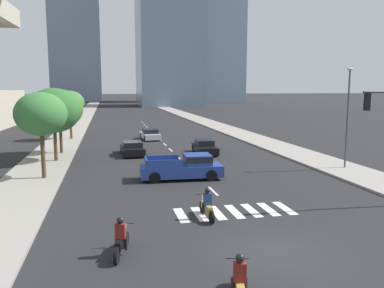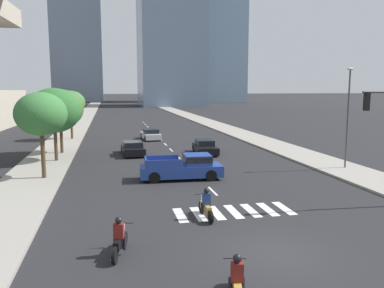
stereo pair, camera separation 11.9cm
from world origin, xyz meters
TOP-DOWN VIEW (x-y plane):
  - ground_plane at (0.00, 0.00)m, footprint 800.00×800.00m
  - sidewalk_east at (11.10, 30.00)m, footprint 4.00×260.00m
  - sidewalk_west at (-11.10, 30.00)m, footprint 4.00×260.00m
  - crosswalk_near at (0.00, 5.08)m, footprint 5.85×2.22m
  - lane_divider_center at (0.00, 33.08)m, footprint 0.14×50.00m
  - motorcycle_lead at (-2.50, -2.88)m, footprint 0.83×2.16m
  - motorcycle_trailing at (-1.59, 4.42)m, footprint 0.70×2.18m
  - motorcycle_third at (-5.69, 1.07)m, footprint 0.86×2.07m
  - pickup_truck at (-1.02, 12.50)m, footprint 5.56×2.19m
  - sedan_silver_0 at (-1.14, 33.48)m, footprint 2.17×4.42m
  - sedan_black_1 at (-3.89, 23.05)m, footprint 2.06×4.66m
  - sedan_black_2 at (2.76, 22.24)m, footprint 1.94×4.53m
  - street_lamp_east at (11.40, 13.11)m, footprint 0.50×0.24m
  - street_tree_nearest at (-10.30, 14.25)m, footprint 3.36×3.36m
  - street_tree_second at (-10.30, 20.70)m, footprint 4.29×4.29m
  - street_tree_third at (-10.30, 24.71)m, footprint 4.20×4.20m
  - street_tree_fourth at (-10.30, 35.19)m, footprint 3.35×3.35m

SIDE VIEW (x-z plane):
  - ground_plane at x=0.00m, z-range 0.00..0.00m
  - lane_divider_center at x=0.00m, z-range 0.00..0.01m
  - crosswalk_near at x=0.00m, z-range 0.00..0.01m
  - sidewalk_east at x=11.10m, z-range 0.00..0.15m
  - sidewalk_west at x=-11.10m, z-range 0.00..0.15m
  - motorcycle_lead at x=-2.50m, z-range -0.16..1.33m
  - motorcycle_trailing at x=-1.59m, z-range -0.16..1.33m
  - motorcycle_third at x=-5.69m, z-range -0.16..1.33m
  - sedan_silver_0 at x=-1.14m, z-range -0.05..1.22m
  - sedan_black_1 at x=-3.89m, z-range -0.04..1.21m
  - sedan_black_2 at x=2.76m, z-range -0.05..1.25m
  - pickup_truck at x=-1.02m, z-range -0.02..1.65m
  - street_tree_third at x=-10.30m, z-range 1.28..7.13m
  - street_tree_second at x=-10.30m, z-range 1.30..7.26m
  - street_tree_fourth at x=-10.30m, z-range 1.53..7.18m
  - street_tree_nearest at x=-10.30m, z-range 1.55..7.25m
  - street_lamp_east at x=11.40m, z-range 0.75..8.17m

